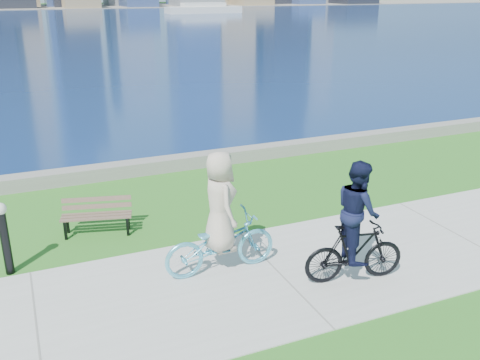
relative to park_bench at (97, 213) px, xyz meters
The scene contains 10 objects.
ground 3.98m from the park_bench, 48.40° to the right, with size 320.00×320.00×0.00m, color #23631A.
concrete_path 3.98m from the park_bench, 48.40° to the right, with size 80.00×3.50×0.02m, color #AAAAA5.
seawall 4.18m from the park_bench, 50.98° to the left, with size 90.00×0.50×0.35m, color slate.
bay_water 69.09m from the park_bench, 87.82° to the left, with size 320.00×131.00×0.01m, color #0C224F.
far_shore 127.07m from the park_bench, 88.82° to the left, with size 320.00×30.00×0.12m, color slate.
ferry_far 90.71m from the park_bench, 69.16° to the left, with size 13.51×3.86×1.83m.
park_bench is the anchor object (origin of this frame).
bollard_lamp 2.02m from the park_bench, 147.98° to the right, with size 0.21×0.21×1.33m.
cyclist_woman 3.02m from the park_bench, 54.85° to the right, with size 0.70×2.01×2.18m.
cyclist_man 5.18m from the park_bench, 44.68° to the right, with size 0.83×1.78×2.13m.
Camera 1 is at (-3.85, -7.25, 4.74)m, focal length 40.00 mm.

